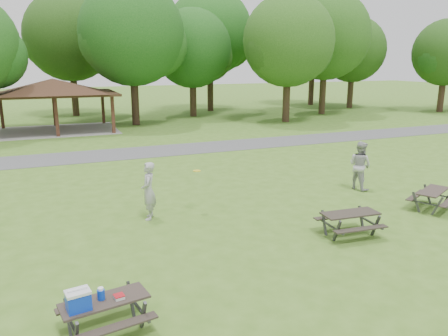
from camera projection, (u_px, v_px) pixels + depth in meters
ground at (246, 251)px, 11.79m from camera, size 160.00×160.00×0.00m
asphalt_path at (140, 152)px, 24.36m from camera, size 120.00×3.20×0.02m
pavilion at (53, 88)px, 31.14m from camera, size 8.60×7.01×3.76m
tree_row_e at (133, 37)px, 33.42m from camera, size 8.40×8.00×11.02m
tree_row_f at (193, 51)px, 38.99m from camera, size 7.35×7.00×9.55m
tree_row_g at (289, 44)px, 35.25m from camera, size 7.77×7.40×10.25m
tree_row_h at (326, 38)px, 40.45m from camera, size 8.61×8.20×11.37m
tree_row_i at (354, 52)px, 46.06m from camera, size 7.14×6.80×9.52m
tree_row_j at (446, 55)px, 42.52m from camera, size 6.72×6.40×8.96m
tree_deep_b at (71, 39)px, 39.10m from camera, size 8.40×8.00×11.13m
tree_deep_c at (211, 35)px, 42.87m from camera, size 8.82×8.40×11.90m
tree_deep_d at (314, 42)px, 49.10m from camera, size 8.40×8.00×11.27m
picnic_table_near at (97, 305)px, 8.02m from camera, size 1.79×1.53×1.11m
picnic_table_middle at (350, 218)px, 12.72m from camera, size 1.76×1.46×0.72m
picnic_table_far at (433, 195)px, 15.00m from camera, size 2.02×1.88×0.70m
frisbee_in_flight at (197, 171)px, 14.49m from camera, size 0.29×0.29×0.02m
frisbee_thrower at (149, 191)px, 13.97m from camera, size 0.63×0.79×1.88m
frisbee_catcher at (360, 165)px, 17.24m from camera, size 0.93×1.09×1.93m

